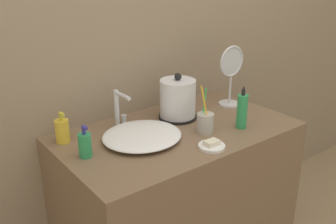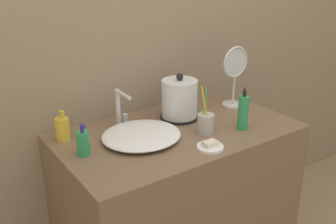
# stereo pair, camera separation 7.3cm
# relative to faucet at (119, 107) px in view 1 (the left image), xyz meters

# --- Properties ---
(wall_back) EXTENTS (6.00, 0.04, 2.60)m
(wall_back) POSITION_rel_faucet_xyz_m (0.18, 0.12, 0.40)
(wall_back) COLOR gray
(wall_back) RESTS_ON ground_plane
(vanity_counter) EXTENTS (1.07, 0.61, 0.81)m
(vanity_counter) POSITION_rel_faucet_xyz_m (0.18, -0.20, -0.50)
(vanity_counter) COLOR brown
(vanity_counter) RESTS_ON ground_plane
(sink_basin) EXTENTS (0.34, 0.32, 0.04)m
(sink_basin) POSITION_rel_faucet_xyz_m (-0.01, -0.19, -0.07)
(sink_basin) COLOR white
(sink_basin) RESTS_ON vanity_counter
(faucet) EXTENTS (0.06, 0.12, 0.17)m
(faucet) POSITION_rel_faucet_xyz_m (0.00, 0.00, 0.00)
(faucet) COLOR silver
(faucet) RESTS_ON vanity_counter
(electric_kettle) EXTENTS (0.18, 0.18, 0.22)m
(electric_kettle) POSITION_rel_faucet_xyz_m (0.27, -0.09, -0.00)
(electric_kettle) COLOR black
(electric_kettle) RESTS_ON vanity_counter
(toothbrush_cup) EXTENTS (0.07, 0.07, 0.22)m
(toothbrush_cup) POSITION_rel_faucet_xyz_m (0.26, -0.29, -0.05)
(toothbrush_cup) COLOR #B7B2A8
(toothbrush_cup) RESTS_ON vanity_counter
(lotion_bottle) EXTENTS (0.06, 0.06, 0.13)m
(lotion_bottle) POSITION_rel_faucet_xyz_m (-0.28, -0.01, -0.04)
(lotion_bottle) COLOR gold
(lotion_bottle) RESTS_ON vanity_counter
(shampoo_bottle) EXTENTS (0.05, 0.05, 0.20)m
(shampoo_bottle) POSITION_rel_faucet_xyz_m (0.42, -0.35, -0.01)
(shampoo_bottle) COLOR #2D9956
(shampoo_bottle) RESTS_ON vanity_counter
(mouthwash_bottle) EXTENTS (0.05, 0.05, 0.13)m
(mouthwash_bottle) POSITION_rel_faucet_xyz_m (-0.26, -0.18, -0.04)
(mouthwash_bottle) COLOR #2D9956
(mouthwash_bottle) RESTS_ON vanity_counter
(soap_dish) EXTENTS (0.11, 0.11, 0.03)m
(soap_dish) POSITION_rel_faucet_xyz_m (0.18, -0.42, -0.08)
(soap_dish) COLOR white
(soap_dish) RESTS_ON vanity_counter
(vanity_mirror) EXTENTS (0.16, 0.11, 0.31)m
(vanity_mirror) POSITION_rel_faucet_xyz_m (0.59, -0.11, 0.08)
(vanity_mirror) COLOR silver
(vanity_mirror) RESTS_ON vanity_counter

